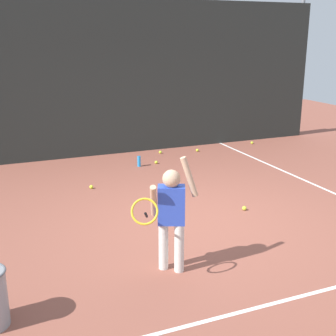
% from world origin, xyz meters
% --- Properties ---
extents(ground_plane, '(20.00, 20.00, 0.00)m').
position_xyz_m(ground_plane, '(0.00, 0.00, 0.00)').
color(ground_plane, brown).
extents(court_line_baseline, '(9.00, 0.05, 0.00)m').
position_xyz_m(court_line_baseline, '(0.00, -2.21, 0.00)').
color(court_line_baseline, white).
rests_on(court_line_baseline, ground).
extents(court_line_sideline, '(0.05, 9.00, 0.00)m').
position_xyz_m(court_line_sideline, '(2.70, 1.00, 0.00)').
color(court_line_sideline, white).
rests_on(court_line_sideline, ground).
extents(back_fence_windscreen, '(10.30, 0.08, 3.38)m').
position_xyz_m(back_fence_windscreen, '(0.00, 4.24, 1.69)').
color(back_fence_windscreen, '#282D2B').
rests_on(back_fence_windscreen, ground).
extents(fence_post_2, '(0.09, 0.09, 3.53)m').
position_xyz_m(fence_post_2, '(0.00, 4.30, 1.77)').
color(fence_post_2, slate).
rests_on(fence_post_2, ground).
extents(fence_post_3, '(0.09, 0.09, 3.53)m').
position_xyz_m(fence_post_3, '(2.50, 4.30, 1.77)').
color(fence_post_3, slate).
rests_on(fence_post_3, ground).
extents(fence_post_4, '(0.09, 0.09, 3.53)m').
position_xyz_m(fence_post_4, '(5.00, 4.30, 1.77)').
color(fence_post_4, slate).
rests_on(fence_post_4, ground).
extents(tennis_player, '(0.86, 0.56, 1.35)m').
position_xyz_m(tennis_player, '(-0.92, -1.19, 0.73)').
color(tennis_player, silver).
rests_on(tennis_player, ground).
extents(water_bottle, '(0.07, 0.07, 0.22)m').
position_xyz_m(water_bottle, '(0.14, 3.00, 0.11)').
color(water_bottle, '#268CD8').
rests_on(water_bottle, ground).
extents(tennis_ball_0, '(0.07, 0.07, 0.07)m').
position_xyz_m(tennis_ball_0, '(1.79, 3.66, 0.03)').
color(tennis_ball_0, '#CCE033').
rests_on(tennis_ball_0, ground).
extents(tennis_ball_1, '(0.07, 0.07, 0.07)m').
position_xyz_m(tennis_ball_1, '(3.39, 3.81, 0.03)').
color(tennis_ball_1, '#CCE033').
rests_on(tennis_ball_1, ground).
extents(tennis_ball_3, '(0.07, 0.07, 0.07)m').
position_xyz_m(tennis_ball_3, '(0.53, 3.05, 0.03)').
color(tennis_ball_3, '#CCE033').
rests_on(tennis_ball_3, ground).
extents(tennis_ball_4, '(0.07, 0.07, 0.07)m').
position_xyz_m(tennis_ball_4, '(-1.10, 1.99, 0.03)').
color(tennis_ball_4, '#CCE033').
rests_on(tennis_ball_4, ground).
extents(tennis_ball_5, '(0.07, 0.07, 0.07)m').
position_xyz_m(tennis_ball_5, '(0.93, 3.81, 0.03)').
color(tennis_ball_5, '#CCE033').
rests_on(tennis_ball_5, ground).
extents(tennis_ball_6, '(0.07, 0.07, 0.07)m').
position_xyz_m(tennis_ball_6, '(0.86, 0.08, 0.03)').
color(tennis_ball_6, '#CCE033').
rests_on(tennis_ball_6, ground).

